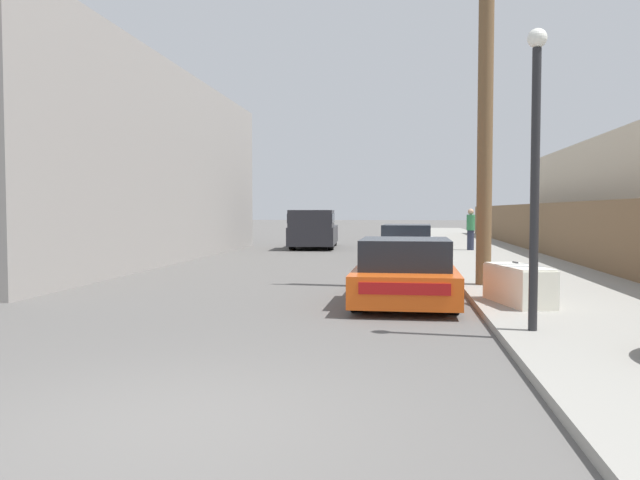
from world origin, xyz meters
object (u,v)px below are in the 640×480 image
(pedestrian, at_px, (471,229))
(discarded_fridge, at_px, (518,285))
(car_parked_mid, at_px, (407,244))
(utility_pole, at_px, (486,88))
(street_lamp, at_px, (535,154))
(pickup_truck, at_px, (313,229))
(parked_sports_car_red, at_px, (405,273))

(pedestrian, bearing_deg, discarded_fridge, -93.10)
(car_parked_mid, bearing_deg, utility_pole, -76.51)
(car_parked_mid, height_order, street_lamp, street_lamp)
(car_parked_mid, xyz_separation_m, pickup_truck, (-4.22, 6.56, 0.29))
(car_parked_mid, height_order, pickup_truck, pickup_truck)
(pickup_truck, distance_m, pedestrian, 7.24)
(street_lamp, bearing_deg, parked_sports_car_red, 118.44)
(utility_pole, distance_m, pedestrian, 12.80)
(pedestrian, bearing_deg, street_lamp, -93.51)
(car_parked_mid, relative_size, pedestrian, 2.60)
(parked_sports_car_red, distance_m, street_lamp, 4.08)
(car_parked_mid, xyz_separation_m, pedestrian, (2.67, 4.36, 0.40))
(car_parked_mid, distance_m, pickup_truck, 7.81)
(pickup_truck, relative_size, pedestrian, 3.29)
(pickup_truck, bearing_deg, pedestrian, 158.66)
(pickup_truck, bearing_deg, car_parked_mid, 119.13)
(parked_sports_car_red, bearing_deg, pickup_truck, 104.59)
(car_parked_mid, relative_size, street_lamp, 1.10)
(discarded_fridge, distance_m, pickup_truck, 18.37)
(discarded_fridge, relative_size, utility_pole, 0.22)
(parked_sports_car_red, bearing_deg, pedestrian, 79.86)
(pickup_truck, distance_m, street_lamp, 20.73)
(discarded_fridge, relative_size, parked_sports_car_red, 0.44)
(parked_sports_car_red, height_order, car_parked_mid, car_parked_mid)
(discarded_fridge, bearing_deg, car_parked_mid, 85.71)
(pedestrian, bearing_deg, parked_sports_car_red, -100.91)
(parked_sports_car_red, distance_m, car_parked_mid, 10.12)
(parked_sports_car_red, height_order, pedestrian, pedestrian)
(discarded_fridge, xyz_separation_m, car_parked_mid, (-1.85, 10.76, 0.15))
(pickup_truck, height_order, pedestrian, pedestrian)
(pickup_truck, relative_size, utility_pole, 0.67)
(parked_sports_car_red, relative_size, car_parked_mid, 0.93)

